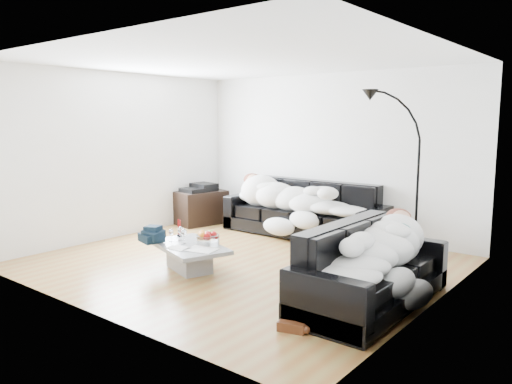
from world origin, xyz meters
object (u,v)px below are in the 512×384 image
Objects in this scene: sofa_back at (303,209)px; shoes at (303,327)px; wine_glass_a at (180,234)px; sofa_right at (372,266)px; sleeper_right at (373,244)px; coffee_table at (189,257)px; fruit_bowl at (208,237)px; candle_right at (180,229)px; stereo at (200,187)px; floor_lamp at (417,190)px; candle_left at (178,228)px; sleeper_back at (302,197)px; av_cabinet at (200,207)px; wine_glass_b at (171,235)px; wine_glass_c at (184,237)px.

sofa_back is 6.28× the size of shoes.
wine_glass_a is at bearing -97.33° from sofa_back.
sofa_right is 0.22m from sleeper_right.
coffee_table is 0.35m from fruit_bowl.
candle_right is 0.51× the size of stereo.
candle_right is 0.53× the size of shoes.
fruit_bowl is 1.29× the size of candle_right.
sofa_back is 2.02m from stereo.
floor_lamp reaches higher than sofa_back.
stereo is at bearing 127.96° from candle_left.
wine_glass_a is (-0.31, -2.34, -0.23)m from sleeper_back.
sleeper_back is 2.61× the size of av_cabinet.
sleeper_back is 10.04× the size of candle_right.
av_cabinet is at bearing 127.96° from candle_left.
sofa_right is at bearing 8.15° from coffee_table.
coffee_table is 2.22m from shoes.
wine_glass_a is 0.09× the size of floor_lamp.
shoes is (2.43, -0.64, -0.35)m from wine_glass_b.
wine_glass_a is 0.80× the size of candle_right.
fruit_bowl is 2.17m from shoes.
candle_right is (-0.31, 0.23, 0.02)m from wine_glass_c.
sleeper_right is 5.96× the size of fruit_bowl.
sleeper_back is 2.15m from floor_lamp.
wine_glass_c is at bearing 1.84° from wine_glass_b.
av_cabinet is (-4.02, 2.76, 0.25)m from shoes.
wine_glass_c is at bearing -93.53° from sofa_back.
wine_glass_a is at bearing 161.88° from coffee_table.
coffee_table is 4.96× the size of candle_left.
sofa_right is at bearing 7.56° from wine_glass_b.
sofa_right is 1.80× the size of coffee_table.
av_cabinet reaches higher than wine_glass_c.
fruit_bowl is 2.82m from av_cabinet.
candle_right is at bearing 138.22° from wine_glass_a.
coffee_table is 0.39m from wine_glass_b.
sleeper_back is 1.31× the size of sleeper_right.
wine_glass_b is 2.53m from shoes.
coffee_table reaches higher than shoes.
floor_lamp is (2.58, 1.66, 0.55)m from candle_left.
wine_glass_b is at bearing -98.92° from sleeper_back.
sofa_right is (2.22, -2.13, -0.03)m from sofa_back.
sofa_back is at bearing 153.71° from floor_lamp.
wine_glass_c is at bearing -41.37° from stereo.
av_cabinet is at bearing 126.97° from wine_glass_b.
candle_right is (-2.69, -0.11, -0.19)m from sleeper_right.
coffee_table is at bearing -34.81° from av_cabinet.
shoes is (-0.18, -0.98, -0.58)m from sleeper_right.
coffee_table is at bearing 6.72° from wine_glass_c.
candle_right is 0.11× the size of floor_lamp.
fruit_bowl is at bearing 15.50° from wine_glass_a.
coffee_table is 6.21× the size of wine_glass_a.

